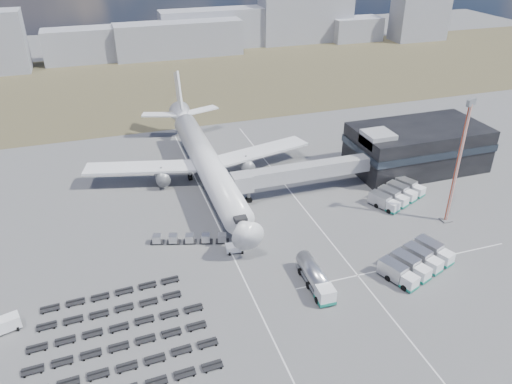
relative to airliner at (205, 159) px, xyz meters
name	(u,v)px	position (x,y,z in m)	size (l,w,h in m)	color
ground	(250,266)	(0.00, -32.38, -5.29)	(420.00, 420.00, 0.00)	#565659
grass_strip	(156,83)	(0.00, 77.62, -5.29)	(420.00, 90.00, 0.01)	#444029
lane_markings	(297,245)	(9.77, -29.38, -5.29)	(47.12, 110.00, 0.01)	silver
terminal	(417,146)	(47.77, -8.41, -0.04)	(30.40, 16.40, 11.00)	black
jet_bridge	(293,173)	(15.90, -11.95, -0.24)	(30.30, 3.80, 7.05)	#939399
airliner	(205,159)	(0.00, 0.00, 0.00)	(51.59, 64.53, 17.62)	white
skyline	(206,31)	(27.92, 117.59, 3.27)	(287.48, 26.36, 24.03)	#91939E
fuel_tanker	(315,278)	(8.19, -40.64, -3.58)	(2.95, 10.64, 3.42)	white
pushback_tug	(235,248)	(-1.27, -27.77, -4.56)	(3.23, 1.82, 1.46)	white
utility_van	(5,325)	(-37.42, -35.95, -4.18)	(4.14, 1.87, 2.22)	white
catering_truck	(206,166)	(1.16, 4.84, -4.00)	(2.46, 5.56, 2.52)	white
service_trucks_near	(417,262)	(25.91, -41.88, -3.81)	(13.83, 10.63, 2.72)	white
service_trucks_far	(397,194)	(35.55, -20.71, -3.90)	(13.14, 10.55, 2.56)	white
uld_row	(190,239)	(-8.26, -22.60, -4.37)	(13.88, 5.41, 1.54)	black
baggage_dollies	(117,338)	(-22.57, -42.69, -4.96)	(26.10, 21.67, 0.65)	black
floodlight_mast	(458,164)	(40.24, -30.65, 6.91)	(2.30, 1.88, 24.34)	#C43E1F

